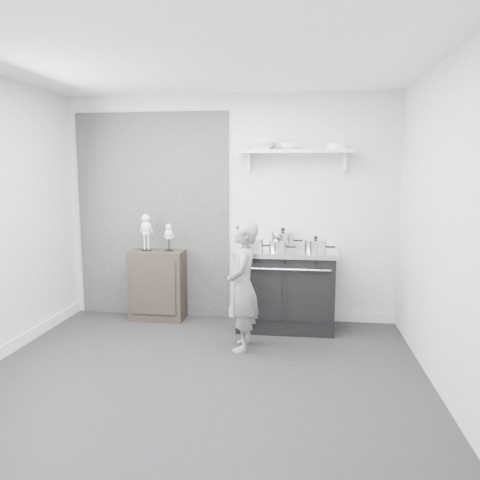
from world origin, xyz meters
The scene contains 15 objects.
ground centered at (0.00, 0.00, 0.00)m, with size 4.00×4.00×0.00m, color black.
room_shell centered at (-0.09, 0.15, 1.64)m, with size 4.02×3.62×2.71m.
wall_shelf centered at (0.80, 1.68, 2.01)m, with size 1.30×0.26×0.24m.
stove centered at (0.71, 1.48, 0.46)m, with size 1.14×0.71×0.92m.
side_cabinet centered at (-0.85, 1.61, 0.42)m, with size 0.65×0.38×0.85m, color black.
child centered at (0.30, 0.75, 0.65)m, with size 0.47×0.31×1.30m, color slate.
pot_front_left centered at (0.35, 1.36, 0.98)m, with size 0.30×0.21×0.17m.
pot_back_left centered at (0.66, 1.61, 1.01)m, with size 0.38×0.29×0.23m.
pot_front_right centered at (1.03, 1.31, 0.99)m, with size 0.34×0.25×0.18m.
pot_front_center centered at (0.62, 1.34, 0.98)m, with size 0.30×0.21×0.15m.
skeleton_full centered at (-0.98, 1.61, 1.10)m, with size 0.14×0.09×0.51m, color silver, non-canonical shape.
skeleton_torso centered at (-0.70, 1.61, 1.03)m, with size 0.11×0.07×0.38m, color silver, non-canonical shape.
bowl_large centered at (0.40, 1.67, 2.08)m, with size 0.34×0.34×0.08m, color white.
bowl_small centered at (0.72, 1.67, 2.07)m, with size 0.22×0.22×0.07m, color white.
plate_stack centered at (1.26, 1.67, 2.07)m, with size 0.25×0.25×0.06m, color white.
Camera 1 is at (0.86, -3.79, 1.78)m, focal length 35.00 mm.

